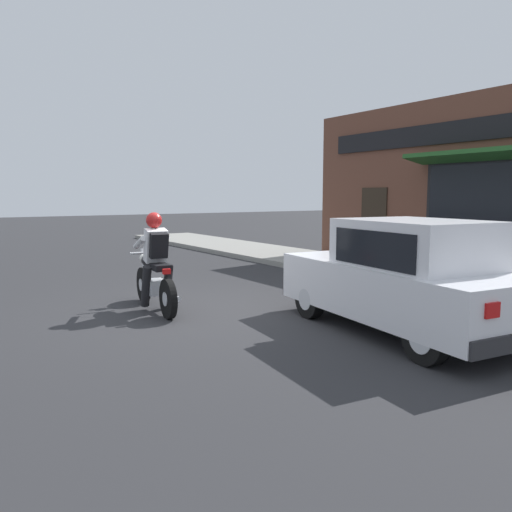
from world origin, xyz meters
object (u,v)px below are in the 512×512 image
object	(u,v)px
traffic_cone	(502,275)
fire_hydrant	(384,248)
car_hatchback	(404,278)
motorcycle_with_rider	(155,270)

from	to	relation	value
traffic_cone	fire_hydrant	bearing A→B (deg)	77.94
car_hatchback	traffic_cone	size ratio (longest dim) A/B	6.59
motorcycle_with_rider	traffic_cone	distance (m)	6.26
motorcycle_with_rider	car_hatchback	distance (m)	3.95
car_hatchback	fire_hydrant	distance (m)	5.73
traffic_cone	car_hatchback	bearing A→B (deg)	-171.17
motorcycle_with_rider	traffic_cone	bearing A→B (deg)	-25.37
fire_hydrant	traffic_cone	bearing A→B (deg)	-102.06
motorcycle_with_rider	traffic_cone	world-z (taller)	motorcycle_with_rider
motorcycle_with_rider	car_hatchback	xyz separation A→B (m)	(2.32, -3.20, 0.09)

